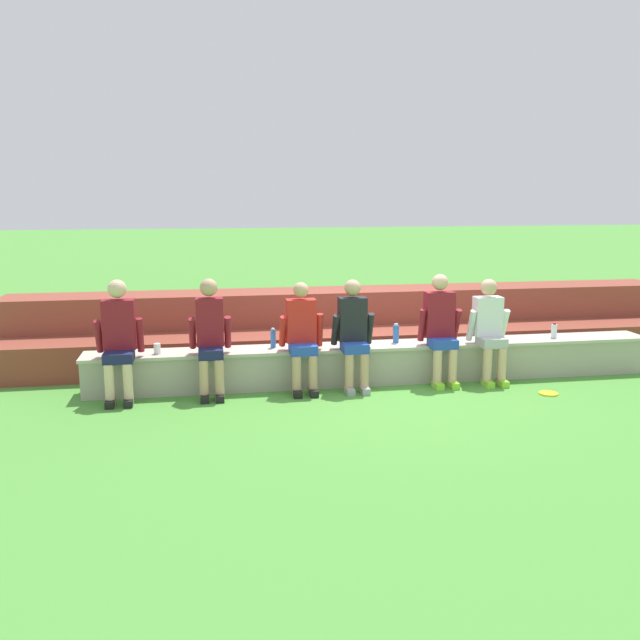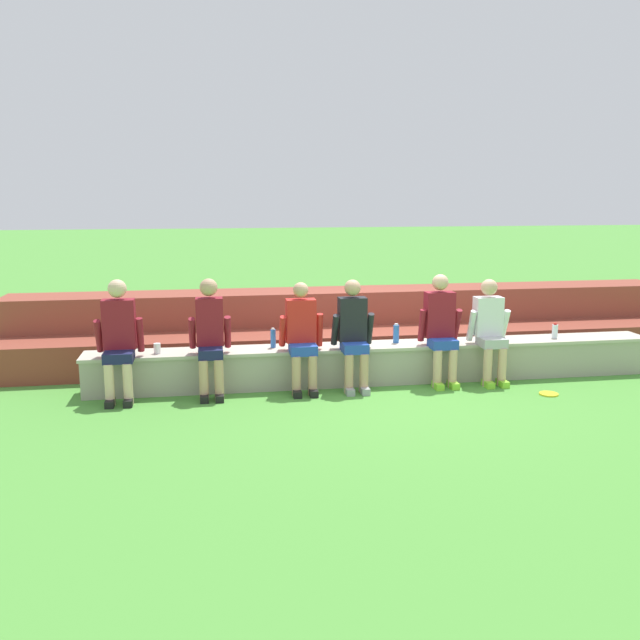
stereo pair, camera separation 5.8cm
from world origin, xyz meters
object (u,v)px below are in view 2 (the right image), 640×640
at_px(person_far_right, 441,326).
at_px(water_bottle_mid_right, 273,338).
at_px(person_center, 302,334).
at_px(person_rightmost_edge, 490,328).
at_px(water_bottle_center_gap, 555,331).
at_px(person_far_left, 119,337).
at_px(plastic_cup_right_end, 157,348).
at_px(frisbee, 549,394).
at_px(person_left_of_center, 210,334).
at_px(water_bottle_near_right, 396,334).
at_px(person_right_of_center, 353,332).

xyz_separation_m(person_far_right, water_bottle_mid_right, (-2.13, 0.26, -0.14)).
bearing_deg(person_center, person_rightmost_edge, -0.22).
relative_size(person_center, water_bottle_center_gap, 6.56).
bearing_deg(person_far_right, water_bottle_center_gap, 6.74).
height_order(person_far_left, plastic_cup_right_end, person_far_left).
bearing_deg(frisbee, person_left_of_center, 170.48).
height_order(water_bottle_near_right, water_bottle_center_gap, water_bottle_near_right).
bearing_deg(water_bottle_near_right, person_far_left, -175.05).
distance_m(person_far_right, water_bottle_mid_right, 2.15).
relative_size(person_right_of_center, water_bottle_mid_right, 5.45).
xyz_separation_m(person_right_of_center, water_bottle_center_gap, (2.84, 0.25, -0.13)).
height_order(person_far_right, water_bottle_near_right, person_far_right).
bearing_deg(person_center, water_bottle_mid_right, 139.34).
distance_m(person_left_of_center, water_bottle_center_gap, 4.60).
bearing_deg(person_left_of_center, water_bottle_mid_right, 19.87).
relative_size(person_right_of_center, person_far_right, 0.97).
distance_m(person_far_right, water_bottle_center_gap, 1.70).
xyz_separation_m(person_far_left, person_center, (2.18, 0.00, -0.05)).
height_order(person_left_of_center, frisbee, person_left_of_center).
relative_size(person_far_right, plastic_cup_right_end, 11.09).
height_order(person_center, water_bottle_center_gap, person_center).
bearing_deg(water_bottle_center_gap, water_bottle_mid_right, 179.08).
height_order(person_far_left, water_bottle_near_right, person_far_left).
bearing_deg(water_bottle_mid_right, plastic_cup_right_end, -176.20).
bearing_deg(water_bottle_near_right, person_far_right, -28.10).
distance_m(person_far_left, water_bottle_near_right, 3.48).
height_order(person_rightmost_edge, frisbee, person_rightmost_edge).
bearing_deg(water_bottle_near_right, water_bottle_center_gap, -1.93).
bearing_deg(water_bottle_center_gap, person_far_right, -173.26).
bearing_deg(frisbee, water_bottle_center_gap, 59.70).
xyz_separation_m(person_far_left, frisbee, (5.13, -0.68, -0.75)).
bearing_deg(person_rightmost_edge, person_left_of_center, 179.87).
distance_m(person_far_left, person_rightmost_edge, 4.62).
bearing_deg(person_right_of_center, person_center, 177.41).
xyz_separation_m(person_left_of_center, plastic_cup_right_end, (-0.64, 0.19, -0.19)).
relative_size(person_left_of_center, person_center, 1.05).
bearing_deg(water_bottle_near_right, frisbee, -30.45).
xyz_separation_m(person_center, water_bottle_mid_right, (-0.33, 0.28, -0.10)).
relative_size(water_bottle_near_right, water_bottle_center_gap, 1.24).
relative_size(person_center, person_far_right, 0.96).
distance_m(water_bottle_center_gap, water_bottle_mid_right, 3.81).
relative_size(person_right_of_center, water_bottle_near_right, 5.40).
relative_size(person_center, water_bottle_near_right, 5.30).
distance_m(person_far_left, frisbee, 5.23).
relative_size(person_far_left, frisbee, 6.19).
relative_size(person_left_of_center, person_far_right, 1.01).
bearing_deg(frisbee, person_center, 166.96).
height_order(person_far_left, person_far_right, person_far_left).
height_order(water_bottle_mid_right, frisbee, water_bottle_mid_right).
distance_m(person_right_of_center, person_rightmost_edge, 1.80).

